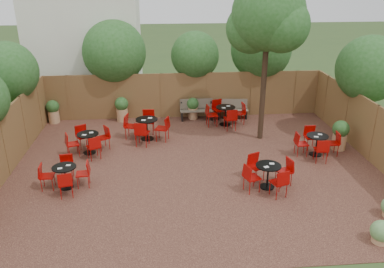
{
  "coord_description": "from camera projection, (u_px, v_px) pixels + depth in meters",
  "views": [
    {
      "loc": [
        -1.14,
        -11.67,
        6.01
      ],
      "look_at": [
        -0.08,
        0.5,
        1.0
      ],
      "focal_mm": 36.96,
      "sensor_mm": 36.0,
      "label": 1
    }
  ],
  "objects": [
    {
      "name": "fence_left",
      "position": [
        4.0,
        146.0,
        12.27
      ],
      "size": [
        0.08,
        10.0,
        2.0
      ],
      "primitive_type": "cube",
      "color": "brown",
      "rests_on": "ground"
    },
    {
      "name": "park_bench_left",
      "position": [
        197.0,
        109.0,
        17.25
      ],
      "size": [
        1.44,
        0.47,
        0.89
      ],
      "rotation": [
        0.0,
        0.0,
        0.01
      ],
      "color": "brown",
      "rests_on": "courtyard_paving"
    },
    {
      "name": "courtyard_tree",
      "position": [
        268.0,
        20.0,
        13.72
      ],
      "size": [
        2.74,
        2.64,
        5.95
      ],
      "rotation": [
        0.0,
        0.0,
        0.11
      ],
      "color": "black",
      "rests_on": "courtyard_paving"
    },
    {
      "name": "courtyard_paving",
      "position": [
        196.0,
        167.0,
        13.13
      ],
      "size": [
        12.0,
        10.0,
        0.02
      ],
      "primitive_type": "cube",
      "color": "#321A14",
      "rests_on": "ground"
    },
    {
      "name": "neighbour_building",
      "position": [
        85.0,
        18.0,
        18.63
      ],
      "size": [
        5.0,
        4.0,
        8.0
      ],
      "primitive_type": "cube",
      "color": "silver",
      "rests_on": "ground"
    },
    {
      "name": "overhang_foliage",
      "position": [
        168.0,
        64.0,
        15.26
      ],
      "size": [
        15.62,
        10.76,
        2.73
      ],
      "color": "#20501A",
      "rests_on": "ground"
    },
    {
      "name": "fence_right",
      "position": [
        374.0,
        134.0,
        13.23
      ],
      "size": [
        0.08,
        10.0,
        2.0
      ],
      "primitive_type": "cube",
      "color": "brown",
      "rests_on": "ground"
    },
    {
      "name": "ground",
      "position": [
        196.0,
        167.0,
        13.13
      ],
      "size": [
        80.0,
        80.0,
        0.0
      ],
      "primitive_type": "plane",
      "color": "#354F23",
      "rests_on": "ground"
    },
    {
      "name": "fence_back",
      "position": [
        185.0,
        95.0,
        17.36
      ],
      "size": [
        12.0,
        0.08,
        2.0
      ],
      "primitive_type": "cube",
      "color": "brown",
      "rests_on": "ground"
    },
    {
      "name": "park_bench_right",
      "position": [
        232.0,
        109.0,
        17.38
      ],
      "size": [
        1.39,
        0.55,
        0.84
      ],
      "rotation": [
        0.0,
        0.0,
        -0.09
      ],
      "color": "brown",
      "rests_on": "courtyard_paving"
    },
    {
      "name": "planters",
      "position": [
        178.0,
        116.0,
        16.17
      ],
      "size": [
        11.55,
        4.29,
        1.09
      ],
      "color": "tan",
      "rests_on": "courtyard_paving"
    },
    {
      "name": "bistro_tables",
      "position": [
        188.0,
        140.0,
        14.07
      ],
      "size": [
        9.8,
        6.94,
        0.95
      ],
      "color": "black",
      "rests_on": "courtyard_paving"
    }
  ]
}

